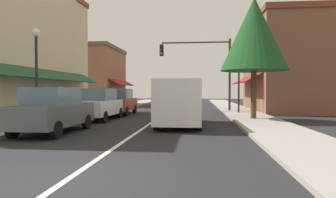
% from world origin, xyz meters
% --- Properties ---
extents(ground_plane, '(80.00, 80.00, 0.00)m').
position_xyz_m(ground_plane, '(0.00, 18.00, 0.00)').
color(ground_plane, black).
extents(sidewalk_left, '(2.60, 56.00, 0.12)m').
position_xyz_m(sidewalk_left, '(-5.50, 18.00, 0.06)').
color(sidewalk_left, gray).
rests_on(sidewalk_left, ground).
extents(sidewalk_right, '(2.60, 56.00, 0.12)m').
position_xyz_m(sidewalk_right, '(5.50, 18.00, 0.06)').
color(sidewalk_right, gray).
rests_on(sidewalk_right, ground).
extents(lane_center_stripe, '(0.14, 52.00, 0.01)m').
position_xyz_m(lane_center_stripe, '(0.00, 18.00, 0.00)').
color(lane_center_stripe, silver).
rests_on(lane_center_stripe, ground).
extents(storefront_left_block, '(5.67, 14.20, 8.85)m').
position_xyz_m(storefront_left_block, '(-8.98, 12.00, 4.42)').
color(storefront_left_block, beige).
rests_on(storefront_left_block, ground).
extents(storefront_right_block, '(6.22, 10.20, 7.38)m').
position_xyz_m(storefront_right_block, '(9.25, 20.00, 3.70)').
color(storefront_right_block, brown).
rests_on(storefront_right_block, ground).
extents(storefront_far_left, '(5.70, 8.20, 6.60)m').
position_xyz_m(storefront_far_left, '(-8.99, 28.00, 3.30)').
color(storefront_far_left, '#8E5B42').
rests_on(storefront_far_left, ground).
extents(parked_car_nearest_left, '(1.80, 4.11, 1.77)m').
position_xyz_m(parked_car_nearest_left, '(-3.19, 5.92, 0.88)').
color(parked_car_nearest_left, '#4C5156').
rests_on(parked_car_nearest_left, ground).
extents(parked_car_second_left, '(1.87, 4.14, 1.77)m').
position_xyz_m(parked_car_second_left, '(-3.15, 11.07, 0.88)').
color(parked_car_second_left, silver).
rests_on(parked_car_second_left, ground).
extents(parked_car_third_left, '(1.82, 4.12, 1.77)m').
position_xyz_m(parked_car_third_left, '(-3.05, 15.01, 0.88)').
color(parked_car_third_left, maroon).
rests_on(parked_car_third_left, ground).
extents(van_in_lane, '(2.05, 5.20, 2.12)m').
position_xyz_m(van_in_lane, '(1.51, 8.91, 1.15)').
color(van_in_lane, silver).
rests_on(van_in_lane, ground).
extents(traffic_signal_mast_arm, '(5.54, 0.50, 5.68)m').
position_xyz_m(traffic_signal_mast_arm, '(2.87, 18.41, 3.91)').
color(traffic_signal_mast_arm, '#333333').
rests_on(traffic_signal_mast_arm, ground).
extents(street_lamp_left_near, '(0.36, 0.36, 4.46)m').
position_xyz_m(street_lamp_left_near, '(-4.95, 7.84, 3.03)').
color(street_lamp_left_near, black).
rests_on(street_lamp_left_near, ground).
extents(street_lamp_right_mid, '(0.36, 0.36, 4.97)m').
position_xyz_m(street_lamp_right_mid, '(5.20, 16.17, 3.33)').
color(street_lamp_right_mid, black).
rests_on(street_lamp_right_mid, ground).
extents(tree_right_near, '(3.66, 3.66, 6.77)m').
position_xyz_m(tree_right_near, '(5.42, 11.74, 4.74)').
color(tree_right_near, '#4C331E').
rests_on(tree_right_near, ground).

